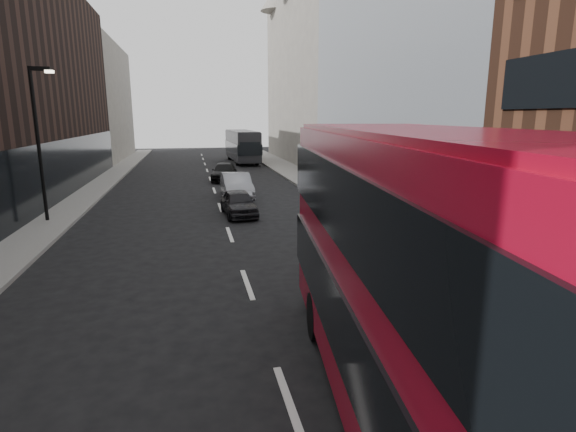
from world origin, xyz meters
TOP-DOWN VIEW (x-y plane):
  - sidewalk_right at (7.50, 25.00)m, footprint 3.00×80.00m
  - sidewalk_left at (-8.00, 25.00)m, footprint 2.00×80.00m
  - building_modern_block at (11.47, 21.00)m, footprint 5.03×22.00m
  - building_victorian at (11.38, 44.00)m, footprint 6.50×24.00m
  - building_left_mid at (-11.50, 30.00)m, footprint 5.00×24.00m
  - building_left_far at (-11.50, 52.00)m, footprint 5.00×20.00m
  - street_lamp at (-8.22, 18.00)m, footprint 1.06×0.22m
  - red_bus at (1.85, 0.45)m, footprint 4.22×12.08m
  - grey_bus at (4.15, 45.09)m, footprint 2.88×10.77m
  - car_a at (0.80, 17.77)m, footprint 1.79×3.93m
  - car_b at (1.20, 22.64)m, footprint 1.73×4.77m
  - car_c at (1.08, 30.90)m, footprint 2.49×4.84m

SIDE VIEW (x-z plane):
  - sidewalk_right at x=7.50m, z-range 0.00..0.15m
  - sidewalk_left at x=-8.00m, z-range 0.00..0.15m
  - car_a at x=0.80m, z-range 0.00..1.31m
  - car_c at x=1.08m, z-range 0.00..1.34m
  - car_b at x=1.20m, z-range 0.00..1.56m
  - grey_bus at x=4.15m, z-range 0.12..3.57m
  - red_bus at x=1.85m, z-range 0.26..5.06m
  - street_lamp at x=-8.22m, z-range 0.68..7.68m
  - building_left_far at x=-11.50m, z-range 0.00..13.00m
  - building_left_mid at x=-11.50m, z-range 0.00..14.00m
  - building_victorian at x=11.38m, z-range -0.84..20.16m
  - building_modern_block at x=11.47m, z-range -0.10..19.90m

